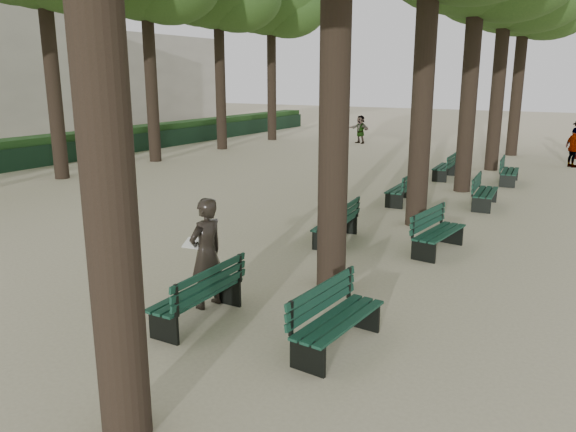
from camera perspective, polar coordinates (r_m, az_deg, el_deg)
The scene contains 15 objects.
ground at distance 8.81m, azimuth -13.49°, elevation -11.27°, with size 120.00×120.00×0.00m, color #C3B893.
bench_left_0 at distance 8.89m, azimuth -9.16°, elevation -8.91°, with size 0.58×1.80×0.92m.
bench_left_1 at distance 12.92m, azimuth 4.86°, elevation -1.44°, with size 0.74×1.85×0.92m.
bench_left_2 at distance 17.13m, azimuth 11.49°, elevation 2.18°, with size 0.63×1.82×0.92m.
bench_left_3 at distance 21.64m, azimuth 15.56°, elevation 4.39°, with size 0.67×1.83×0.92m.
bench_right_0 at distance 7.98m, azimuth 5.10°, elevation -11.54°, with size 0.71×1.84×0.92m.
bench_right_1 at distance 12.54m, azimuth 15.04°, elevation -2.37°, with size 0.78×1.85×0.92m.
bench_right_2 at distance 17.24m, azimuth 19.37°, elevation 1.74°, with size 0.70×1.84×0.92m.
bench_right_3 at distance 21.35m, azimuth 21.55°, elevation 3.79°, with size 0.73×1.84×0.92m.
man_with_map at distance 9.21m, azimuth -8.29°, elevation -3.75°, with size 0.68×0.78×1.84m.
pedestrian_c at distance 26.29m, azimuth 27.04°, elevation 6.22°, with size 0.97×0.33×1.65m, color #262628.
pedestrian_e at distance 32.26m, azimuth 7.36°, elevation 8.73°, with size 1.46×0.31×1.57m, color #262628.
fence at distance 26.72m, azimuth -21.03°, elevation 6.11°, with size 0.08×42.00×0.90m, color black.
hedge at distance 27.25m, azimuth -22.00°, elevation 6.48°, with size 1.20×42.00×1.20m, color #183C15.
building_far at distance 52.58m, azimuth -17.82°, elevation 13.17°, with size 12.00×16.00×7.00m, color #B7B2A3.
Camera 1 is at (5.60, -5.70, 3.71)m, focal length 35.00 mm.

